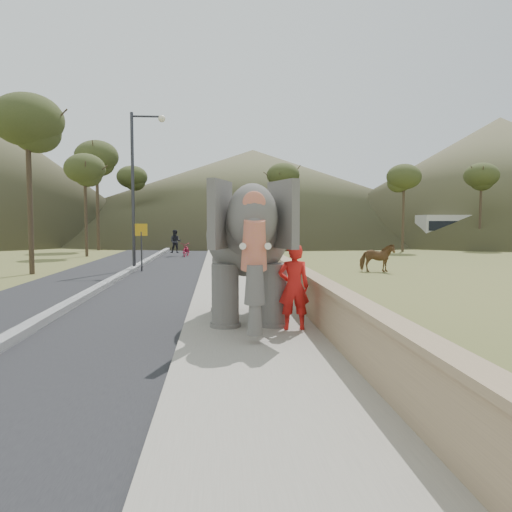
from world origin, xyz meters
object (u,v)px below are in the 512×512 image
Objects in this scene: cow at (377,258)px; motorcyclist at (182,246)px; lamppost at (139,175)px; elephant_and_man at (248,254)px.

motorcyclist is (-10.45, 11.62, 0.04)m from cow.
cow is at bearing -48.04° from motorcyclist.
cow is (11.87, -1.79, -4.17)m from lamppost.
lamppost is 14.91m from elephant_and_man.
elephant_and_man is at bearing -71.16° from lamppost.
elephant_and_man is (4.71, -13.80, -3.15)m from lamppost.
cow is at bearing 59.20° from elephant_and_man.
lamppost is 12.70m from cow.
elephant_and_man is at bearing 162.26° from cow.
elephant_and_man is 23.88m from motorcyclist.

